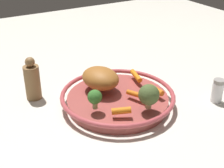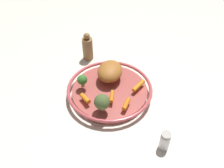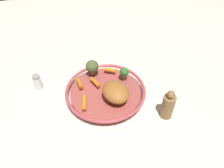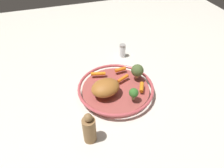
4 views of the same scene
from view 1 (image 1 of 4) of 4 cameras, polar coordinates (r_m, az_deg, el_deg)
ground_plane at (r=0.98m, az=1.00°, el=-3.80°), size 2.29×2.29×0.00m
serving_bowl at (r=0.97m, az=1.01°, el=-2.63°), size 0.35×0.35×0.04m
roast_chicken_piece at (r=0.98m, az=-2.09°, el=1.07°), size 0.13×0.15×0.06m
baby_carrot_left at (r=0.96m, az=7.93°, el=-1.07°), size 0.02×0.06×0.02m
baby_carrot_right at (r=0.94m, az=4.30°, el=-1.85°), size 0.04×0.06×0.02m
baby_carrot_center at (r=0.86m, az=1.69°, el=-4.82°), size 0.06×0.04×0.02m
baby_carrot_back at (r=1.05m, az=4.33°, el=1.48°), size 0.03×0.07×0.02m
broccoli_floret_edge at (r=0.87m, az=-3.10°, el=-2.41°), size 0.04×0.04×0.06m
broccoli_floret_mid at (r=0.87m, az=6.63°, el=-1.98°), size 0.06×0.06×0.07m
salt_shaker at (r=1.04m, az=18.39°, el=-1.16°), size 0.03×0.03×0.08m
pepper_mill at (r=1.02m, az=-14.10°, el=0.60°), size 0.05×0.05×0.14m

